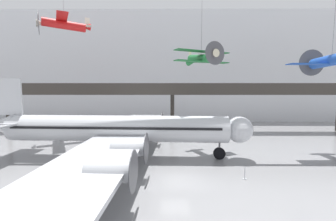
% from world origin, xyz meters
% --- Properties ---
extents(ground_plane, '(260.00, 260.00, 0.00)m').
position_xyz_m(ground_plane, '(0.00, 0.00, 0.00)').
color(ground_plane, gray).
extents(hangar_back_wall, '(140.00, 3.00, 25.29)m').
position_xyz_m(hangar_back_wall, '(0.00, 34.73, 12.64)').
color(hangar_back_wall, silver).
rests_on(hangar_back_wall, ground).
extents(mezzanine_walkway, '(110.00, 3.20, 8.65)m').
position_xyz_m(mezzanine_walkway, '(0.00, 21.25, 7.03)').
color(mezzanine_walkway, '#38332D').
rests_on(mezzanine_walkway, ground).
extents(airliner_silver_main, '(30.36, 34.28, 8.90)m').
position_xyz_m(airliner_silver_main, '(-6.42, 6.12, 3.25)').
color(airliner_silver_main, silver).
rests_on(airliner_silver_main, ground).
extents(suspended_plane_blue_trainer, '(9.12, 7.42, 11.35)m').
position_xyz_m(suspended_plane_blue_trainer, '(17.34, 6.69, 10.84)').
color(suspended_plane_blue_trainer, '#1E4CAD').
extents(suspended_plane_green_biplane, '(7.06, 6.22, 10.35)m').
position_xyz_m(suspended_plane_green_biplane, '(3.36, 9.23, 11.44)').
color(suspended_plane_green_biplane, '#1E6B33').
extents(suspended_plane_red_highwing, '(7.71, 8.69, 5.53)m').
position_xyz_m(suspended_plane_red_highwing, '(-16.19, 15.85, 17.23)').
color(suspended_plane_red_highwing, red).
extents(stanchion_barrier, '(0.36, 0.36, 1.08)m').
position_xyz_m(stanchion_barrier, '(5.98, 0.19, 0.33)').
color(stanchion_barrier, '#B2B5BA').
rests_on(stanchion_barrier, ground).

